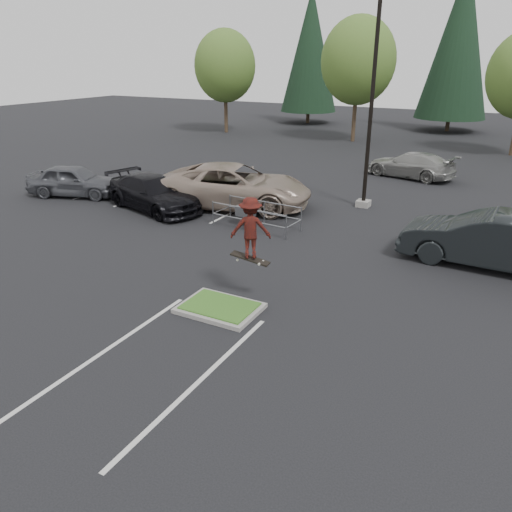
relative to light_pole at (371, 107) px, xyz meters
The scene contains 15 objects.
ground 12.85m from the light_pole, 92.39° to the right, with size 120.00×120.00×0.00m, color black.
grass_median 12.82m from the light_pole, 92.39° to the right, with size 2.20×1.60×0.16m.
stall_lines 7.74m from the light_pole, 107.24° to the right, with size 22.62×17.60×0.01m.
light_pole is the anchor object (origin of this frame).
decid_a 25.86m from the light_pole, 135.75° to the left, with size 5.44×5.44×8.91m.
decid_b 19.70m from the light_pole, 109.35° to the left, with size 5.89×5.89×9.64m.
conif_a 31.63m from the light_pole, 117.38° to the left, with size 5.72×5.72×13.00m.
conif_b 28.69m from the light_pole, 91.01° to the left, with size 6.38×6.38×14.50m.
cart_corral 7.28m from the light_pole, 123.69° to the right, with size 3.67×1.57×1.01m.
skateboarder 11.25m from the light_pole, 90.36° to the right, with size 1.30×1.07×1.92m.
car_l_tan 7.13m from the light_pole, 151.48° to the right, with size 3.31×7.17×1.99m, color gray.
car_l_black 10.56m from the light_pole, 149.53° to the right, with size 2.18×5.36×1.56m, color black.
car_l_grey 14.92m from the light_pole, 159.73° to the right, with size 1.86×4.63×1.58m, color #4A4B51.
car_r_charc 8.42m from the light_pole, 41.13° to the right, with size 1.97×5.65×1.86m, color black.
car_far_silver 8.21m from the light_pole, 84.82° to the left, with size 2.06×5.08×1.47m, color #979792.
Camera 1 is at (6.75, -10.49, 6.65)m, focal length 35.00 mm.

